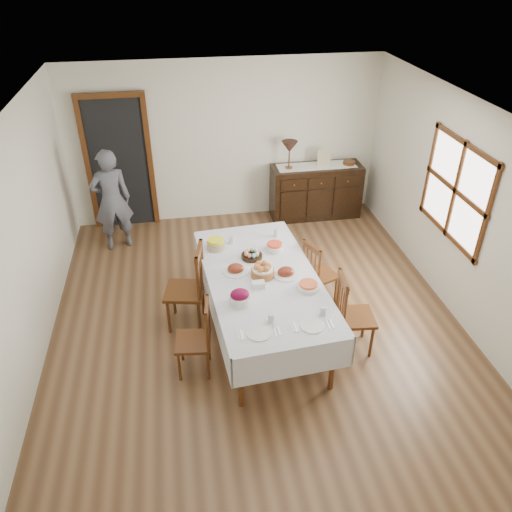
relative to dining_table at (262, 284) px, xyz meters
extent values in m
plane|color=brown|center=(-0.03, 0.17, -0.74)|extent=(6.00, 6.00, 0.00)
cube|color=silver|center=(-0.03, 0.17, 1.86)|extent=(5.00, 6.00, 0.02)
cube|color=white|center=(-0.03, 3.17, 0.56)|extent=(5.00, 0.02, 2.60)
cube|color=white|center=(-0.03, -2.83, 0.56)|extent=(5.00, 0.02, 2.60)
cube|color=white|center=(-2.53, 0.17, 0.56)|extent=(0.02, 6.00, 2.60)
cube|color=white|center=(2.47, 0.17, 0.56)|extent=(0.02, 6.00, 2.60)
cube|color=white|center=(2.46, 0.47, 0.76)|extent=(0.02, 1.30, 1.10)
cube|color=#502910|center=(2.45, 0.47, 0.76)|extent=(0.03, 1.46, 1.26)
cube|color=black|center=(-1.73, 3.13, 0.31)|extent=(0.90, 0.06, 2.10)
cube|color=#502910|center=(-1.73, 3.11, 0.31)|extent=(1.04, 0.08, 2.18)
cube|color=silver|center=(0.00, 0.00, 0.08)|extent=(1.36, 2.46, 0.04)
cylinder|color=#502910|center=(-0.41, -1.06, -0.35)|extent=(0.06, 0.06, 0.77)
cylinder|color=#502910|center=(0.56, -0.99, -0.35)|extent=(0.06, 0.06, 0.77)
cylinder|color=#502910|center=(-0.56, 0.99, -0.35)|extent=(0.06, 0.06, 0.77)
cylinder|color=#502910|center=(0.41, 1.06, -0.35)|extent=(0.06, 0.06, 0.77)
cube|color=silver|center=(-0.60, -0.04, -0.09)|extent=(0.20, 2.41, 0.37)
cube|color=silver|center=(0.60, 0.04, -0.09)|extent=(0.20, 2.41, 0.37)
cube|color=silver|center=(0.09, -1.20, -0.09)|extent=(1.23, 0.11, 0.37)
cube|color=silver|center=(-0.09, 1.20, -0.09)|extent=(1.23, 0.11, 0.37)
cube|color=#502910|center=(-0.84, -0.47, -0.33)|extent=(0.42, 0.42, 0.04)
cylinder|color=#502910|center=(-0.97, -0.30, -0.54)|extent=(0.03, 0.03, 0.38)
cylinder|color=#502910|center=(-1.01, -0.60, -0.54)|extent=(0.03, 0.03, 0.38)
cylinder|color=#502910|center=(-0.67, -0.33, -0.54)|extent=(0.03, 0.03, 0.38)
cylinder|color=#502910|center=(-0.71, -0.64, -0.54)|extent=(0.03, 0.03, 0.38)
cylinder|color=#502910|center=(-0.65, -0.33, -0.08)|extent=(0.04, 0.04, 0.50)
cylinder|color=#502910|center=(-0.69, -0.65, -0.08)|extent=(0.04, 0.04, 0.50)
cube|color=#502910|center=(-0.67, -0.49, 0.13)|extent=(0.08, 0.36, 0.07)
cylinder|color=#502910|center=(-0.66, -0.41, -0.10)|extent=(0.02, 0.02, 0.41)
cylinder|color=#502910|center=(-0.67, -0.49, -0.10)|extent=(0.02, 0.02, 0.41)
cylinder|color=#502910|center=(-0.68, -0.57, -0.10)|extent=(0.02, 0.02, 0.41)
cube|color=#502910|center=(-0.89, 0.35, -0.25)|extent=(0.54, 0.54, 0.04)
cylinder|color=#502910|center=(-1.03, 0.57, -0.50)|extent=(0.04, 0.04, 0.47)
cylinder|color=#502910|center=(-1.10, 0.21, -0.50)|extent=(0.04, 0.04, 0.47)
cylinder|color=#502910|center=(-0.67, 0.50, -0.50)|extent=(0.04, 0.04, 0.47)
cylinder|color=#502910|center=(-0.74, 0.14, -0.50)|extent=(0.04, 0.04, 0.47)
cylinder|color=#502910|center=(-0.64, 0.50, 0.06)|extent=(0.04, 0.04, 0.61)
cylinder|color=#502910|center=(-0.72, 0.12, 0.06)|extent=(0.04, 0.04, 0.61)
cube|color=#502910|center=(-0.68, 0.31, 0.32)|extent=(0.13, 0.43, 0.09)
cylinder|color=#502910|center=(-0.66, 0.41, 0.03)|extent=(0.02, 0.02, 0.50)
cylinder|color=#502910|center=(-0.68, 0.31, 0.03)|extent=(0.02, 0.02, 0.50)
cylinder|color=#502910|center=(-0.70, 0.22, 0.03)|extent=(0.02, 0.02, 0.50)
cube|color=#502910|center=(1.00, -0.41, -0.29)|extent=(0.45, 0.45, 0.04)
cylinder|color=#502910|center=(1.15, -0.60, -0.52)|extent=(0.04, 0.04, 0.42)
cylinder|color=#502910|center=(1.18, -0.26, -0.52)|extent=(0.04, 0.04, 0.42)
cylinder|color=#502910|center=(0.81, -0.56, -0.52)|extent=(0.04, 0.04, 0.42)
cylinder|color=#502910|center=(0.85, -0.23, -0.52)|extent=(0.04, 0.04, 0.42)
cylinder|color=#502910|center=(0.79, -0.57, -0.02)|extent=(0.04, 0.04, 0.55)
cylinder|color=#502910|center=(0.83, -0.22, -0.02)|extent=(0.04, 0.04, 0.55)
cube|color=#502910|center=(0.81, -0.39, 0.22)|extent=(0.08, 0.40, 0.08)
cylinder|color=#502910|center=(0.80, -0.48, -0.04)|extent=(0.02, 0.02, 0.45)
cylinder|color=#502910|center=(0.81, -0.39, -0.04)|extent=(0.02, 0.02, 0.45)
cylinder|color=#502910|center=(0.82, -0.31, -0.04)|extent=(0.02, 0.02, 0.45)
cube|color=#502910|center=(0.86, 0.53, -0.33)|extent=(0.49, 0.49, 0.04)
cylinder|color=#502910|center=(1.06, 0.45, -0.54)|extent=(0.03, 0.03, 0.38)
cylinder|color=#502910|center=(0.94, 0.73, -0.54)|extent=(0.03, 0.03, 0.38)
cylinder|color=#502910|center=(0.78, 0.33, -0.54)|extent=(0.03, 0.03, 0.38)
cylinder|color=#502910|center=(0.66, 0.61, -0.54)|extent=(0.03, 0.03, 0.38)
cylinder|color=#502910|center=(0.76, 0.32, -0.08)|extent=(0.04, 0.04, 0.50)
cylinder|color=#502910|center=(0.64, 0.61, -0.08)|extent=(0.04, 0.04, 0.50)
cube|color=#502910|center=(0.70, 0.46, 0.13)|extent=(0.17, 0.34, 0.07)
cylinder|color=#502910|center=(0.73, 0.39, -0.10)|extent=(0.02, 0.02, 0.41)
cylinder|color=#502910|center=(0.70, 0.46, -0.10)|extent=(0.02, 0.02, 0.41)
cylinder|color=#502910|center=(0.67, 0.54, -0.10)|extent=(0.02, 0.02, 0.41)
cube|color=black|center=(1.44, 2.89, -0.28)|extent=(1.50, 0.50, 0.90)
cube|color=black|center=(0.99, 2.63, -0.01)|extent=(0.42, 0.02, 0.18)
sphere|color=brown|center=(0.99, 2.61, -0.01)|extent=(0.03, 0.03, 0.03)
cube|color=black|center=(1.44, 2.63, -0.01)|extent=(0.42, 0.02, 0.18)
sphere|color=brown|center=(1.44, 2.61, -0.01)|extent=(0.03, 0.03, 0.03)
cube|color=black|center=(1.89, 2.63, -0.01)|extent=(0.42, 0.02, 0.18)
sphere|color=brown|center=(1.89, 2.61, -0.01)|extent=(0.03, 0.03, 0.03)
imported|color=#545660|center=(-1.84, 2.39, 0.11)|extent=(0.60, 0.46, 1.69)
cylinder|color=#96562C|center=(0.00, 0.02, 0.14)|extent=(0.26, 0.26, 0.09)
cylinder|color=white|center=(0.00, 0.02, 0.19)|extent=(0.24, 0.24, 0.02)
sphere|color=#C47439|center=(0.07, 0.02, 0.22)|extent=(0.08, 0.08, 0.08)
sphere|color=#C47439|center=(0.04, 0.08, 0.22)|extent=(0.08, 0.08, 0.08)
sphere|color=#C47439|center=(-0.03, 0.08, 0.22)|extent=(0.08, 0.08, 0.08)
sphere|color=#C47439|center=(-0.06, 0.02, 0.22)|extent=(0.08, 0.08, 0.08)
sphere|color=#C47439|center=(-0.03, -0.03, 0.22)|extent=(0.08, 0.08, 0.08)
sphere|color=#C47439|center=(0.04, -0.03, 0.22)|extent=(0.08, 0.08, 0.08)
cylinder|color=black|center=(-0.05, 0.42, 0.12)|extent=(0.25, 0.25, 0.04)
ellipsoid|color=pink|center=(0.01, 0.42, 0.16)|extent=(0.05, 0.05, 0.06)
ellipsoid|color=#7BE0FF|center=(0.00, 0.47, 0.16)|extent=(0.05, 0.05, 0.06)
ellipsoid|color=#B0E987|center=(-0.04, 0.49, 0.16)|extent=(0.05, 0.05, 0.06)
ellipsoid|color=#FFBC5E|center=(-0.09, 0.48, 0.16)|extent=(0.05, 0.05, 0.06)
ellipsoid|color=#C48ACE|center=(-0.12, 0.45, 0.16)|extent=(0.05, 0.05, 0.06)
ellipsoid|color=#FFC263|center=(-0.12, 0.40, 0.16)|extent=(0.05, 0.05, 0.06)
ellipsoid|color=pink|center=(-0.09, 0.36, 0.16)|extent=(0.05, 0.05, 0.06)
ellipsoid|color=#7BE0FF|center=(-0.04, 0.35, 0.16)|extent=(0.05, 0.05, 0.06)
ellipsoid|color=#B0E987|center=(0.00, 0.38, 0.16)|extent=(0.05, 0.05, 0.06)
cylinder|color=white|center=(-0.28, 0.17, 0.10)|extent=(0.31, 0.31, 0.01)
ellipsoid|color=maroon|center=(-0.28, 0.17, 0.13)|extent=(0.19, 0.16, 0.11)
cylinder|color=white|center=(0.27, 0.01, 0.10)|extent=(0.32, 0.32, 0.01)
ellipsoid|color=maroon|center=(0.27, 0.01, 0.13)|extent=(0.19, 0.16, 0.11)
cylinder|color=white|center=(-0.32, -0.43, 0.14)|extent=(0.22, 0.22, 0.09)
ellipsoid|color=maroon|center=(-0.32, -0.43, 0.21)|extent=(0.20, 0.17, 0.11)
cylinder|color=white|center=(0.25, 0.55, 0.13)|extent=(0.22, 0.22, 0.07)
cylinder|color=#F6452A|center=(0.25, 0.55, 0.18)|extent=(0.18, 0.18, 0.03)
cylinder|color=tan|center=(-0.46, 0.71, 0.14)|extent=(0.22, 0.22, 0.09)
cylinder|color=yellow|center=(-0.46, 0.71, 0.21)|extent=(0.20, 0.20, 0.04)
cylinder|color=white|center=(0.45, -0.30, 0.12)|extent=(0.25, 0.25, 0.05)
cylinder|color=#E45F32|center=(0.45, -0.30, 0.16)|extent=(0.20, 0.20, 0.02)
cube|color=white|center=(-0.08, -0.18, 0.13)|extent=(0.15, 0.10, 0.07)
cylinder|color=white|center=(-0.21, -0.93, 0.10)|extent=(0.25, 0.25, 0.01)
cube|color=white|center=(-0.38, -0.93, 0.10)|extent=(0.09, 0.13, 0.01)
cube|color=#BBBCBF|center=(-0.38, -0.93, 0.10)|extent=(0.03, 0.16, 0.01)
cube|color=#BBBCBF|center=(-0.05, -0.93, 0.10)|extent=(0.03, 0.18, 0.01)
cube|color=#BBBCBF|center=(-0.01, -0.93, 0.10)|extent=(0.03, 0.14, 0.01)
cylinder|color=silver|center=(-0.06, -0.78, 0.15)|extent=(0.07, 0.07, 0.10)
cylinder|color=white|center=(0.33, -0.91, 0.10)|extent=(0.25, 0.25, 0.01)
cube|color=white|center=(0.16, -0.91, 0.10)|extent=(0.09, 0.13, 0.01)
cube|color=#BBBCBF|center=(0.16, -0.91, 0.10)|extent=(0.03, 0.16, 0.01)
cube|color=#BBBCBF|center=(0.49, -0.91, 0.10)|extent=(0.03, 0.18, 0.01)
cube|color=#BBBCBF|center=(0.53, -0.91, 0.10)|extent=(0.03, 0.14, 0.01)
cylinder|color=silver|center=(0.48, -0.76, 0.15)|extent=(0.07, 0.07, 0.10)
cylinder|color=silver|center=(-0.25, 0.80, 0.15)|extent=(0.07, 0.07, 0.10)
cylinder|color=silver|center=(0.34, 0.87, 0.15)|extent=(0.07, 0.07, 0.11)
cube|color=white|center=(1.43, 2.90, 0.17)|extent=(1.30, 0.35, 0.01)
cylinder|color=brown|center=(0.95, 2.87, 0.18)|extent=(0.12, 0.12, 0.03)
cylinder|color=brown|center=(0.95, 2.87, 0.32)|extent=(0.02, 0.02, 0.25)
cone|color=#3F241B|center=(0.95, 2.87, 0.54)|extent=(0.26, 0.26, 0.18)
cube|color=#BDB286|center=(1.53, 2.86, 0.31)|extent=(0.22, 0.08, 0.28)
cylinder|color=#502910|center=(1.98, 2.87, 0.20)|extent=(0.20, 0.20, 0.06)
camera|label=1|loc=(-0.85, -4.55, 3.32)|focal=35.00mm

